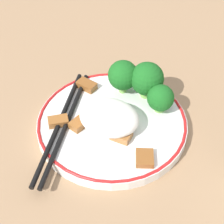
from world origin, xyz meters
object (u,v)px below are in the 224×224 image
object	(u,v)px
plate	(112,124)
chopsticks	(62,124)
broccoli_back_center	(147,79)
broccoli_back_right	(123,75)
broccoli_back_left	(161,98)

from	to	relation	value
plate	chopsticks	world-z (taller)	chopsticks
broccoli_back_center	chopsticks	xyz separation A→B (m)	(0.10, 0.12, -0.03)
broccoli_back_right	broccoli_back_center	bearing A→B (deg)	-171.97
chopsticks	plate	bearing A→B (deg)	-148.95
broccoli_back_left	chopsticks	size ratio (longest dim) A/B	0.20
plate	broccoli_back_center	world-z (taller)	broccoli_back_center
plate	broccoli_back_left	bearing A→B (deg)	-139.23
plate	broccoli_back_center	size ratio (longest dim) A/B	3.72
broccoli_back_left	chopsticks	distance (m)	0.16
plate	chopsticks	bearing A→B (deg)	31.05
broccoli_back_center	broccoli_back_right	distance (m)	0.04
plate	broccoli_back_center	xyz separation A→B (m)	(-0.03, -0.08, 0.04)
broccoli_back_left	broccoli_back_right	xyz separation A→B (m)	(0.07, -0.02, 0.01)
plate	broccoli_back_right	bearing A→B (deg)	-81.81
broccoli_back_right	chopsticks	world-z (taller)	broccoli_back_right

